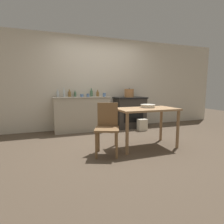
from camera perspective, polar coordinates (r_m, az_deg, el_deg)
The scene contains 18 objects.
ground_plane at distance 3.75m, azimuth 2.31°, elevation -9.94°, with size 14.00×14.00×0.00m, color brown.
wall_back at distance 5.08m, azimuth -4.30°, elevation 9.27°, with size 8.00×0.07×2.55m.
counter_cabinet at distance 4.74m, azimuth -9.80°, elevation -0.61°, with size 1.46×0.51×0.92m.
stove at distance 5.13m, azimuth 5.80°, elevation -0.06°, with size 0.89×0.57×0.88m.
work_table at distance 3.41m, azimuth 11.23°, elevation -0.74°, with size 1.15×0.63×0.76m.
chair at distance 3.02m, azimuth -1.55°, elevation -4.75°, with size 0.52×0.52×0.89m.
flour_sack at distance 4.82m, azimuth 9.84°, elevation -4.14°, with size 0.25×0.17×0.31m, color beige.
stock_pot at distance 5.04m, azimuth 5.62°, elevation 6.18°, with size 0.28×0.28×0.26m.
mixing_bowl_large at distance 3.52m, azimuth 11.64°, elevation 2.01°, with size 0.29×0.29×0.06m.
bottle_far_left at distance 4.70m, azimuth -15.38°, elevation 5.89°, with size 0.06×0.06×0.24m.
bottle_left at distance 4.82m, azimuth -4.70°, elevation 5.91°, with size 0.08×0.08×0.18m.
bottle_mid_left at distance 4.78m, azimuth -17.29°, elevation 5.66°, with size 0.07×0.07×0.20m.
bottle_center_left at distance 4.85m, azimuth -11.95°, elevation 5.69°, with size 0.06×0.06×0.16m.
bottle_center at distance 4.91m, azimuth -6.73°, elevation 6.10°, with size 0.07×0.07×0.22m.
bottle_center_right at distance 4.74m, azimuth -13.71°, elevation 5.74°, with size 0.08×0.08×0.19m.
cup_mid_right at distance 4.69m, azimuth -2.55°, elevation 5.63°, with size 0.08×0.08×0.10m, color #4C6B99.
cup_right at distance 4.60m, azimuth -9.82°, elevation 5.33°, with size 0.09×0.09×0.08m, color #4C6B99.
cup_far_right at distance 4.59m, azimuth -7.83°, elevation 5.42°, with size 0.07×0.07×0.08m, color #4C6B99.
Camera 1 is at (-1.32, -3.32, 1.14)m, focal length 28.00 mm.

